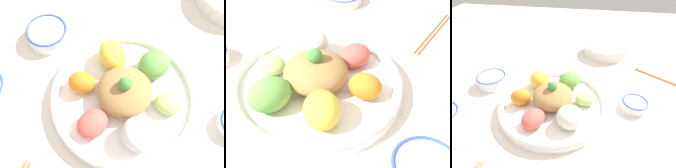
{
  "view_description": "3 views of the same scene",
  "coord_description": "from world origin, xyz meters",
  "views": [
    {
      "loc": [
        -0.28,
        -0.04,
        0.61
      ],
      "look_at": [
        -0.03,
        0.07,
        0.05
      ],
      "focal_mm": 42.0,
      "sensor_mm": 36.0,
      "label": 1
    },
    {
      "loc": [
        0.36,
        0.33,
        0.46
      ],
      "look_at": [
        -0.04,
        0.09,
        0.04
      ],
      "focal_mm": 50.0,
      "sensor_mm": 36.0,
      "label": 2
    },
    {
      "loc": [
        -0.49,
        -0.08,
        0.45
      ],
      "look_at": [
        -0.02,
        0.01,
        0.09
      ],
      "focal_mm": 30.0,
      "sensor_mm": 36.0,
      "label": 3
    }
  ],
  "objects": [
    {
      "name": "sauce_bowl_red",
      "position": [
        0.01,
        -0.23,
        0.02
      ],
      "size": [
        0.09,
        0.09,
        0.03
      ],
      "color": "white",
      "rests_on": "ground_plane"
    },
    {
      "name": "ground_plane",
      "position": [
        0.0,
        0.0,
        0.0
      ],
      "size": [
        2.4,
        2.4,
        0.0
      ],
      "primitive_type": "plane",
      "color": "silver"
    },
    {
      "name": "salad_platter",
      "position": [
        -0.04,
        0.04,
        0.03
      ],
      "size": [
        0.36,
        0.36,
        0.11
      ],
      "color": "white",
      "rests_on": "ground_plane"
    },
    {
      "name": "serving_spoon_main",
      "position": [
        0.29,
        0.26,
        0.0
      ],
      "size": [
        0.1,
        0.12,
        0.01
      ],
      "rotation": [
        0.0,
        0.0,
        5.33
      ],
      "color": "beige",
      "rests_on": "ground_plane"
    },
    {
      "name": "chopsticks_pair_far",
      "position": [
        0.21,
        -0.35,
        0.0
      ],
      "size": [
        0.13,
        0.18,
        0.01
      ],
      "rotation": [
        0.0,
        0.0,
        0.98
      ],
      "color": "#9E6B3D",
      "rests_on": "ground_plane"
    },
    {
      "name": "side_serving_bowl",
      "position": [
        0.4,
        -0.13,
        0.03
      ],
      "size": [
        0.22,
        0.22,
        0.05
      ],
      "color": "silver",
      "rests_on": "ground_plane"
    },
    {
      "name": "rice_bowl_plain",
      "position": [
        0.05,
        0.31,
        0.02
      ],
      "size": [
        0.11,
        0.11,
        0.04
      ],
      "color": "white",
      "rests_on": "ground_plane"
    }
  ]
}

